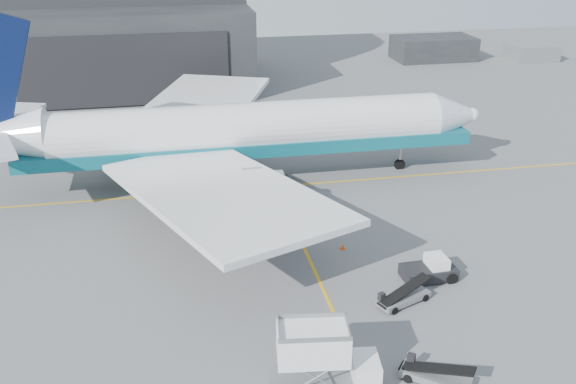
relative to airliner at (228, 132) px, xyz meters
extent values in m
plane|color=#565659|center=(4.20, -22.11, -5.06)|extent=(200.00, 200.00, 0.00)
cube|color=gold|center=(4.20, -2.11, -5.05)|extent=(80.00, 0.25, 0.02)
cube|color=gold|center=(4.20, -24.11, -5.05)|extent=(0.25, 40.00, 0.02)
cube|color=black|center=(-17.80, 42.89, 0.94)|extent=(50.00, 28.00, 12.00)
cube|color=black|center=(-17.80, 28.79, -0.06)|extent=(42.00, 0.40, 9.50)
cube|color=black|center=(42.20, 49.89, -5.06)|extent=(14.00, 8.00, 4.00)
cube|color=slate|center=(59.20, 45.89, -5.06)|extent=(8.00, 6.00, 2.80)
cylinder|color=white|center=(2.11, 0.00, 0.30)|extent=(37.09, 4.94, 4.94)
cone|color=white|center=(22.92, 0.00, 0.30)|extent=(4.53, 4.94, 4.94)
sphere|color=white|center=(24.98, 0.00, 0.30)|extent=(1.44, 1.44, 1.44)
cone|color=white|center=(-20.04, 0.00, 0.91)|extent=(7.21, 4.94, 4.94)
cube|color=black|center=(21.68, 0.00, 0.91)|extent=(2.68, 2.27, 0.72)
cube|color=#0C5A69|center=(2.11, 0.00, -1.30)|extent=(43.27, 5.00, 1.24)
cube|color=white|center=(-2.01, -12.36, -0.73)|extent=(19.00, 25.26, 1.50)
cube|color=white|center=(-2.01, 12.36, -0.73)|extent=(19.00, 25.26, 1.50)
cube|color=white|center=(-20.56, 4.64, 1.53)|extent=(6.31, 8.62, 0.36)
cylinder|color=gray|center=(1.08, -8.24, -2.38)|extent=(5.36, 2.78, 2.78)
cylinder|color=gray|center=(1.08, 8.24, -2.38)|extent=(5.36, 2.78, 2.78)
cylinder|color=#A5A5AA|center=(17.56, 0.00, -3.62)|extent=(0.29, 0.29, 2.88)
cylinder|color=black|center=(17.56, 0.00, -4.60)|extent=(1.13, 0.36, 1.13)
cylinder|color=black|center=(0.05, -3.30, -4.50)|extent=(1.34, 0.46, 1.34)
cylinder|color=black|center=(0.05, 3.30, -4.50)|extent=(1.34, 0.46, 1.34)
cube|color=slate|center=(1.63, -30.91, -4.56)|extent=(5.75, 2.90, 0.46)
cube|color=silver|center=(4.00, -31.22, -3.82)|extent=(1.73, 2.28, 1.47)
cube|color=black|center=(4.68, -31.31, -3.59)|extent=(0.30, 1.74, 0.83)
cube|color=silver|center=(1.09, -30.84, -1.94)|extent=(4.12, 2.78, 1.83)
cylinder|color=black|center=(3.85, -30.23, -4.69)|extent=(0.76, 0.37, 0.73)
cylinder|color=black|center=(-0.34, -29.68, -4.69)|extent=(0.76, 0.37, 0.73)
cube|color=black|center=(12.01, -20.95, -4.53)|extent=(3.91, 2.25, 0.86)
cube|color=silver|center=(12.58, -20.93, -3.77)|extent=(1.41, 1.78, 0.86)
cylinder|color=black|center=(13.39, -21.86, -4.68)|extent=(0.87, 0.37, 0.86)
cylinder|color=black|center=(13.31, -19.94, -4.68)|extent=(0.87, 0.37, 0.86)
cylinder|color=black|center=(10.71, -21.96, -4.68)|extent=(0.87, 0.37, 0.86)
cylinder|color=black|center=(10.63, -20.04, -4.68)|extent=(0.87, 0.37, 0.86)
cube|color=slate|center=(9.12, -23.66, -4.67)|extent=(4.07, 2.69, 0.39)
cube|color=black|center=(9.12, -23.66, -4.05)|extent=(4.14, 2.38, 1.12)
cube|color=black|center=(7.48, -23.81, -4.23)|extent=(0.54, 0.49, 0.53)
cylinder|color=black|center=(10.65, -23.69, -4.80)|extent=(0.57, 0.40, 0.53)
cylinder|color=black|center=(10.19, -22.55, -4.80)|extent=(0.57, 0.40, 0.53)
cylinder|color=black|center=(8.06, -24.76, -4.80)|extent=(0.57, 0.40, 0.53)
cylinder|color=black|center=(7.59, -23.62, -4.80)|extent=(0.57, 0.40, 0.53)
cube|color=slate|center=(8.03, -31.63, -4.66)|extent=(3.88, 3.43, 0.40)
cube|color=black|center=(8.03, -31.63, -4.05)|extent=(3.81, 3.24, 1.13)
cube|color=black|center=(7.07, -30.27, -4.22)|extent=(0.57, 0.55, 0.53)
cylinder|color=black|center=(9.52, -32.01, -4.80)|extent=(0.55, 0.50, 0.53)
cylinder|color=black|center=(6.53, -31.25, -4.80)|extent=(0.55, 0.50, 0.53)
cylinder|color=black|center=(7.29, -30.27, -4.80)|extent=(0.55, 0.50, 0.53)
cube|color=#E94207|center=(7.14, -15.53, -5.05)|extent=(0.35, 0.35, 0.03)
cone|color=#E94207|center=(7.14, -15.53, -4.81)|extent=(0.35, 0.35, 0.50)
camera|label=1|loc=(-5.70, -58.24, 19.29)|focal=40.00mm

